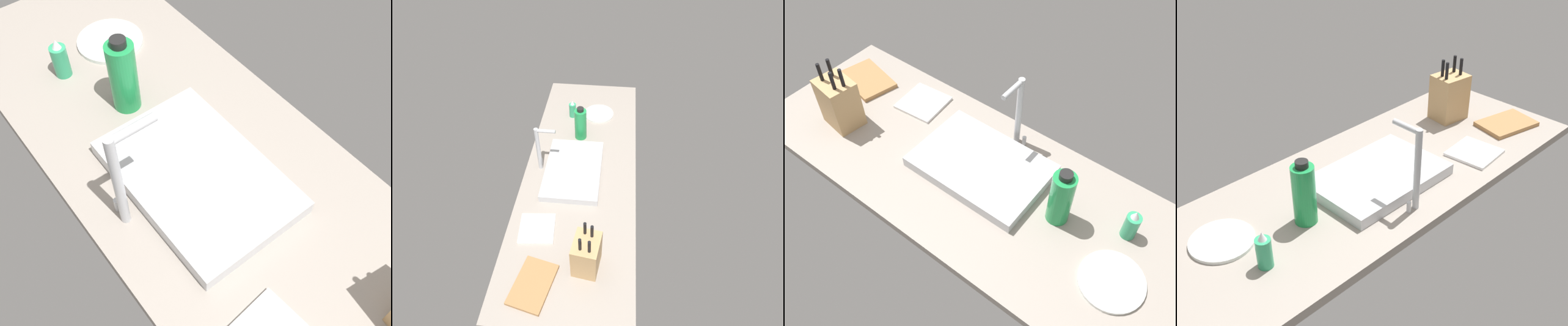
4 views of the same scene
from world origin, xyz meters
TOP-DOWN VIEW (x-y plane):
  - countertop_slab at (0.00, 0.00)cm, footprint 187.29×66.42cm
  - sink_basin at (-2.99, 4.07)cm, footprint 48.08×32.54cm
  - faucet at (-0.91, 23.19)cm, footprint 5.50×12.01cm
  - knife_block at (-62.29, -9.96)cm, footprint 15.54×13.47cm
  - cutting_board at (-74.35, 13.22)cm, footprint 26.93×20.98cm
  - soap_bottle at (52.13, 11.69)cm, footprint 4.89×4.89cm
  - water_bottle at (30.10, 3.39)cm, footprint 7.82×7.82cm
  - dinner_plate at (55.78, -6.77)cm, footprint 20.77×20.77cm
  - dish_towel at (-44.58, 17.54)cm, footprint 19.32×19.36cm

SIDE VIEW (x-z plane):
  - countertop_slab at x=0.00cm, z-range 0.00..3.50cm
  - dinner_plate at x=55.78cm, z-range 3.50..4.70cm
  - dish_towel at x=-44.58cm, z-range 3.50..4.70cm
  - cutting_board at x=-74.35cm, z-range 3.50..5.30cm
  - sink_basin at x=-2.99cm, z-range 3.50..7.80cm
  - soap_bottle at x=52.13cm, z-range 2.60..15.42cm
  - knife_block at x=-62.29cm, z-range 0.06..27.74cm
  - water_bottle at x=30.10cm, z-range 2.76..26.06cm
  - faucet at x=-0.91cm, z-range 5.59..35.99cm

